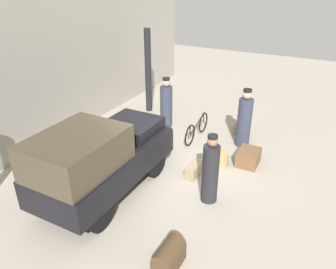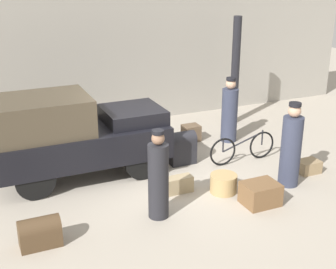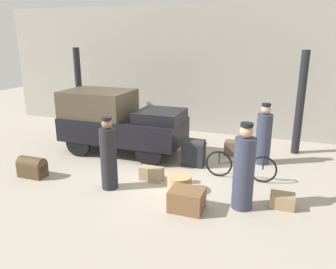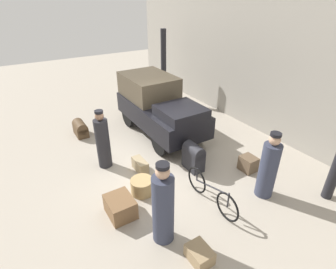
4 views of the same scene
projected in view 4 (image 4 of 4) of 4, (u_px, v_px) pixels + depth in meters
ground_plane at (158, 162)px, 7.56m from camera, size 30.00×30.00×0.00m
station_building_facade at (267, 66)px, 8.37m from camera, size 16.00×0.15×4.50m
canopy_pillar_left at (164, 66)px, 11.20m from camera, size 0.23×0.23×3.03m
truck at (158, 105)px, 8.77m from camera, size 3.61×1.61×1.85m
bicycle at (211, 192)px, 5.93m from camera, size 1.72×0.04×0.70m
wicker_basket at (142, 186)px, 6.34m from camera, size 0.55×0.55×0.38m
porter_lifting_near_truck at (103, 142)px, 7.07m from camera, size 0.37×0.37×1.68m
porter_standing_middle at (163, 207)px, 4.87m from camera, size 0.42×0.42×1.79m
conductor_in_dark_uniform at (268, 168)px, 6.03m from camera, size 0.41×0.41×1.68m
suitcase_tan_flat at (199, 254)px, 4.76m from camera, size 0.49×0.37×0.28m
trunk_large_brown at (248, 164)px, 7.14m from camera, size 0.43×0.37×0.41m
trunk_umber_medium at (80, 128)px, 8.88m from camera, size 0.67×0.37×0.51m
suitcase_small_leather at (140, 165)px, 7.15m from camera, size 0.57×0.25×0.33m
suitcase_black_upright at (120, 207)px, 5.70m from camera, size 0.67×0.55×0.44m
trunk_barrel_dark at (193, 156)px, 7.11m from camera, size 0.61×0.36×0.77m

